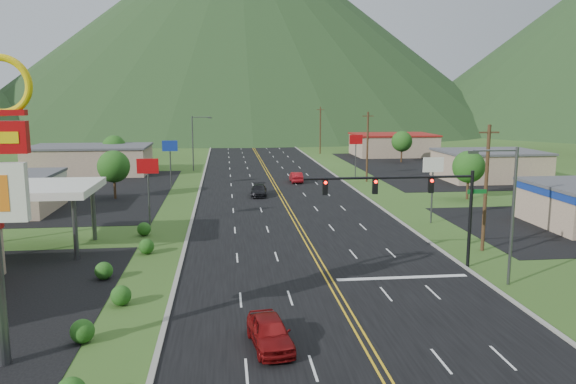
{
  "coord_description": "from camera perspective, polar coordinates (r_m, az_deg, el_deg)",
  "views": [
    {
      "loc": [
        -6.77,
        -23.32,
        12.12
      ],
      "look_at": [
        -1.75,
        21.13,
        4.5
      ],
      "focal_mm": 35.0,
      "sensor_mm": 36.0,
      "label": 1
    }
  ],
  "objects": [
    {
      "name": "tree_east_b",
      "position": [
        106.81,
        11.49,
        5.06
      ],
      "size": [
        3.84,
        3.84,
        5.82
      ],
      "color": "#382314",
      "rests_on": "ground"
    },
    {
      "name": "pole_sign_east_a",
      "position": [
        55.45,
        14.52,
        2.03
      ],
      "size": [
        2.0,
        0.18,
        6.4
      ],
      "color": "#59595E",
      "rests_on": "ground"
    },
    {
      "name": "car_red_near",
      "position": [
        28.19,
        -1.85,
        -14.1
      ],
      "size": [
        2.38,
        4.67,
        1.52
      ],
      "primitive_type": "imported",
      "rotation": [
        0.0,
        0.0,
        0.13
      ],
      "color": "maroon",
      "rests_on": "ground"
    },
    {
      "name": "utility_pole_c",
      "position": [
        120.25,
        3.3,
        6.32
      ],
      "size": [
        1.6,
        0.28,
        10.0
      ],
      "color": "#382314",
      "rests_on": "ground"
    },
    {
      "name": "utility_pole_d",
      "position": [
        159.77,
        0.86,
        7.16
      ],
      "size": [
        1.6,
        0.28,
        10.0
      ],
      "color": "#382314",
      "rests_on": "ground"
    },
    {
      "name": "tree_west_b",
      "position": [
        97.4,
        -17.25,
        4.39
      ],
      "size": [
        3.84,
        3.84,
        5.82
      ],
      "color": "#382314",
      "rests_on": "ground"
    },
    {
      "name": "pole_sign_west_a",
      "position": [
        54.27,
        -14.04,
        1.89
      ],
      "size": [
        2.0,
        0.18,
        6.4
      ],
      "color": "#59595E",
      "rests_on": "ground"
    },
    {
      "name": "pole_sign_east_b",
      "position": [
        85.93,
        6.91,
        4.88
      ],
      "size": [
        2.0,
        0.18,
        6.4
      ],
      "color": "#59595E",
      "rests_on": "ground"
    },
    {
      "name": "streetlight_west",
      "position": [
        93.71,
        -9.46,
        5.29
      ],
      "size": [
        3.28,
        0.25,
        9.0
      ],
      "color": "#59595E",
      "rests_on": "ground"
    },
    {
      "name": "utility_pole_a",
      "position": [
        46.55,
        19.46,
        0.47
      ],
      "size": [
        1.6,
        0.28,
        10.0
      ],
      "color": "#382314",
      "rests_on": "ground"
    },
    {
      "name": "utility_pole_b",
      "position": [
        81.2,
        8.07,
        4.63
      ],
      "size": [
        1.6,
        0.28,
        10.0
      ],
      "color": "#382314",
      "rests_on": "ground"
    },
    {
      "name": "gas_canopy",
      "position": [
        48.36,
        -24.71,
        0.15
      ],
      "size": [
        10.0,
        8.0,
        5.3
      ],
      "color": "white",
      "rests_on": "ground"
    },
    {
      "name": "tree_east_a",
      "position": [
        70.04,
        17.88,
        2.45
      ],
      "size": [
        3.84,
        3.84,
        5.82
      ],
      "color": "#382314",
      "rests_on": "ground"
    },
    {
      "name": "building_west_far",
      "position": [
        94.27,
        -19.44,
        3.11
      ],
      "size": [
        18.4,
        11.4,
        4.5
      ],
      "color": "tan",
      "rests_on": "ground"
    },
    {
      "name": "road",
      "position": [
        27.14,
        9.12,
        -16.99
      ],
      "size": [
        20.0,
        460.0,
        0.04
      ],
      "primitive_type": "cube",
      "color": "black",
      "rests_on": "ground"
    },
    {
      "name": "mountain_n",
      "position": [
        245.3,
        -5.02,
        16.75
      ],
      "size": [
        220.0,
        220.0,
        85.0
      ],
      "primitive_type": "cone",
      "color": "#1A3A1A",
      "rests_on": "ground"
    },
    {
      "name": "streetlight_east",
      "position": [
        38.48,
        21.5,
        -1.41
      ],
      "size": [
        3.28,
        0.25,
        9.0
      ],
      "color": "#59595E",
      "rests_on": "ground"
    },
    {
      "name": "tree_west_a",
      "position": [
        70.07,
        -17.29,
        2.48
      ],
      "size": [
        3.84,
        3.84,
        5.82
      ],
      "color": "#382314",
      "rests_on": "ground"
    },
    {
      "name": "traffic_signal",
      "position": [
        40.18,
        12.92,
        -0.31
      ],
      "size": [
        13.1,
        0.43,
        7.0
      ],
      "color": "black",
      "rests_on": "ground"
    },
    {
      "name": "building_east_far",
      "position": [
        118.94,
        10.62,
        4.75
      ],
      "size": [
        16.4,
        12.4,
        4.5
      ],
      "color": "tan",
      "rests_on": "ground"
    },
    {
      "name": "ground",
      "position": [
        27.14,
        9.12,
        -16.99
      ],
      "size": [
        500.0,
        500.0,
        0.0
      ],
      "primitive_type": "plane",
      "color": "#294217",
      "rests_on": "ground"
    },
    {
      "name": "building_east_mid",
      "position": [
        87.96,
        19.79,
        2.59
      ],
      "size": [
        14.4,
        11.4,
        4.3
      ],
      "color": "tan",
      "rests_on": "ground"
    },
    {
      "name": "car_dark_mid",
      "position": [
        69.16,
        -2.98,
        0.13
      ],
      "size": [
        2.27,
        4.84,
        1.37
      ],
      "primitive_type": "imported",
      "rotation": [
        0.0,
        0.0,
        -0.08
      ],
      "color": "black",
      "rests_on": "ground"
    },
    {
      "name": "pole_sign_west_b",
      "position": [
        76.0,
        -11.9,
        4.12
      ],
      "size": [
        2.0,
        0.18,
        6.4
      ],
      "color": "#59595E",
      "rests_on": "ground"
    },
    {
      "name": "car_red_far",
      "position": [
        80.19,
        0.83,
        1.5
      ],
      "size": [
        1.55,
        4.42,
        1.46
      ],
      "primitive_type": "imported",
      "rotation": [
        0.0,
        0.0,
        3.14
      ],
      "color": "maroon",
      "rests_on": "ground"
    },
    {
      "name": "curb_west",
      "position": [
        26.5,
        -13.7,
        -17.85
      ],
      "size": [
        0.3,
        460.0,
        0.14
      ],
      "primitive_type": "cube",
      "color": "gray",
      "rests_on": "ground"
    }
  ]
}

